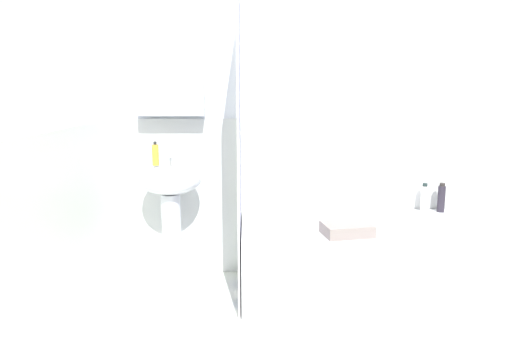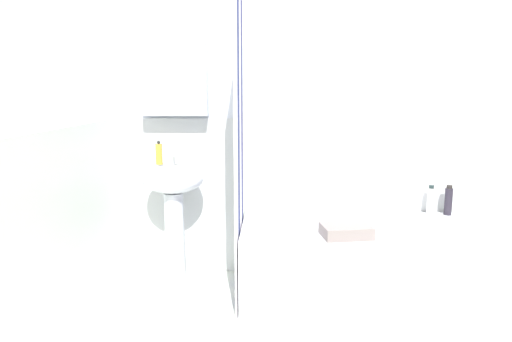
{
  "view_description": "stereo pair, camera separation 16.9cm",
  "coord_description": "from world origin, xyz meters",
  "px_view_note": "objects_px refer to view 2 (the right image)",
  "views": [
    {
      "loc": [
        -0.53,
        -2.13,
        1.41
      ],
      "look_at": [
        -0.47,
        0.8,
        0.88
      ],
      "focal_mm": 31.69,
      "sensor_mm": 36.0,
      "label": 1
    },
    {
      "loc": [
        -0.36,
        -2.12,
        1.41
      ],
      "look_at": [
        -0.47,
        0.8,
        0.88
      ],
      "focal_mm": 31.69,
      "sensor_mm": 36.0,
      "label": 2
    }
  ],
  "objects_px": {
    "toothbrush_cup": "(183,158)",
    "soap_dispenser": "(159,154)",
    "bathtub": "(358,261)",
    "towel_folded": "(346,231)",
    "conditioner_bottle": "(448,201)",
    "sink": "(173,198)",
    "lotion_bottle": "(431,200)"
  },
  "relations": [
    {
      "from": "conditioner_bottle",
      "to": "toothbrush_cup",
      "type": "bearing_deg",
      "value": -177.95
    },
    {
      "from": "toothbrush_cup",
      "to": "conditioner_bottle",
      "type": "xyz_separation_m",
      "value": [
        1.94,
        0.07,
        -0.32
      ]
    },
    {
      "from": "lotion_bottle",
      "to": "towel_folded",
      "type": "distance_m",
      "value": 0.89
    },
    {
      "from": "sink",
      "to": "lotion_bottle",
      "type": "relative_size",
      "value": 3.99
    },
    {
      "from": "lotion_bottle",
      "to": "towel_folded",
      "type": "xyz_separation_m",
      "value": [
        -0.7,
        -0.55,
        -0.07
      ]
    },
    {
      "from": "conditioner_bottle",
      "to": "towel_folded",
      "type": "height_order",
      "value": "conditioner_bottle"
    },
    {
      "from": "sink",
      "to": "bathtub",
      "type": "distance_m",
      "value": 1.38
    },
    {
      "from": "toothbrush_cup",
      "to": "lotion_bottle",
      "type": "distance_m",
      "value": 1.84
    },
    {
      "from": "conditioner_bottle",
      "to": "lotion_bottle",
      "type": "relative_size",
      "value": 1.01
    },
    {
      "from": "soap_dispenser",
      "to": "bathtub",
      "type": "xyz_separation_m",
      "value": [
        1.42,
        -0.24,
        -0.7
      ]
    },
    {
      "from": "bathtub",
      "to": "conditioner_bottle",
      "type": "relative_size",
      "value": 7.18
    },
    {
      "from": "bathtub",
      "to": "conditioner_bottle",
      "type": "distance_m",
      "value": 0.84
    },
    {
      "from": "bathtub",
      "to": "lotion_bottle",
      "type": "relative_size",
      "value": 7.28
    },
    {
      "from": "soap_dispenser",
      "to": "lotion_bottle",
      "type": "relative_size",
      "value": 0.79
    },
    {
      "from": "soap_dispenser",
      "to": "towel_folded",
      "type": "relative_size",
      "value": 0.58
    },
    {
      "from": "bathtub",
      "to": "towel_folded",
      "type": "height_order",
      "value": "towel_folded"
    },
    {
      "from": "sink",
      "to": "lotion_bottle",
      "type": "distance_m",
      "value": 1.89
    },
    {
      "from": "sink",
      "to": "bathtub",
      "type": "xyz_separation_m",
      "value": [
        1.31,
        -0.19,
        -0.39
      ]
    },
    {
      "from": "toothbrush_cup",
      "to": "soap_dispenser",
      "type": "bearing_deg",
      "value": 177.6
    },
    {
      "from": "soap_dispenser",
      "to": "conditioner_bottle",
      "type": "relative_size",
      "value": 0.78
    },
    {
      "from": "toothbrush_cup",
      "to": "conditioner_bottle",
      "type": "height_order",
      "value": "toothbrush_cup"
    },
    {
      "from": "toothbrush_cup",
      "to": "conditioner_bottle",
      "type": "bearing_deg",
      "value": 2.05
    },
    {
      "from": "towel_folded",
      "to": "sink",
      "type": "bearing_deg",
      "value": 160.29
    },
    {
      "from": "towel_folded",
      "to": "soap_dispenser",
      "type": "bearing_deg",
      "value": 159.7
    },
    {
      "from": "sink",
      "to": "conditioner_bottle",
      "type": "height_order",
      "value": "sink"
    },
    {
      "from": "toothbrush_cup",
      "to": "conditioner_bottle",
      "type": "distance_m",
      "value": 1.97
    },
    {
      "from": "sink",
      "to": "bathtub",
      "type": "bearing_deg",
      "value": -8.2
    },
    {
      "from": "conditioner_bottle",
      "to": "towel_folded",
      "type": "bearing_deg",
      "value": -147.0
    },
    {
      "from": "sink",
      "to": "soap_dispenser",
      "type": "relative_size",
      "value": 5.04
    },
    {
      "from": "sink",
      "to": "toothbrush_cup",
      "type": "relative_size",
      "value": 8.44
    },
    {
      "from": "soap_dispenser",
      "to": "towel_folded",
      "type": "bearing_deg",
      "value": -20.3
    },
    {
      "from": "bathtub",
      "to": "towel_folded",
      "type": "bearing_deg",
      "value": -119.16
    }
  ]
}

